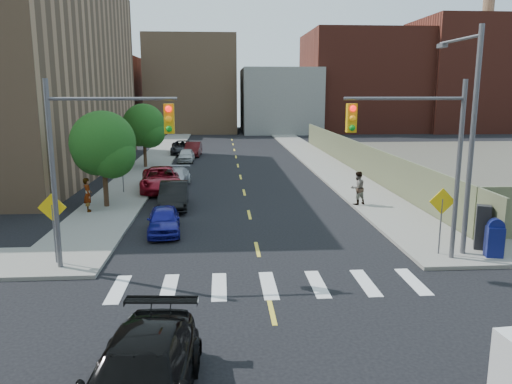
{
  "coord_description": "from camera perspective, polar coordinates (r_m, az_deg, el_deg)",
  "views": [
    {
      "loc": [
        -1.46,
        -12.1,
        6.58
      ],
      "look_at": [
        0.11,
        10.33,
        2.0
      ],
      "focal_mm": 35.0,
      "sensor_mm": 36.0,
      "label": 1
    }
  ],
  "objects": [
    {
      "name": "ground",
      "position": [
        13.85,
        2.66,
        -16.87
      ],
      "size": [
        160.0,
        160.0,
        0.0
      ],
      "primitive_type": "plane",
      "color": "black",
      "rests_on": "ground"
    },
    {
      "name": "sidewalk_nw",
      "position": [
        54.36,
        -10.64,
        4.44
      ],
      "size": [
        3.5,
        73.0,
        0.15
      ],
      "primitive_type": "cube",
      "color": "gray",
      "rests_on": "ground"
    },
    {
      "name": "sidewalk_ne",
      "position": [
        54.77,
        5.73,
        4.64
      ],
      "size": [
        3.5,
        73.0,
        0.15
      ],
      "primitive_type": "cube",
      "color": "gray",
      "rests_on": "ground"
    },
    {
      "name": "fence_north",
      "position": [
        41.94,
        11.36,
        3.99
      ],
      "size": [
        0.12,
        44.0,
        2.5
      ],
      "primitive_type": "cube",
      "color": "#656D4C",
      "rests_on": "ground"
    },
    {
      "name": "bg_bldg_west",
      "position": [
        84.63,
        -18.36,
        10.55
      ],
      "size": [
        14.0,
        18.0,
        12.0
      ],
      "primitive_type": "cube",
      "color": "#592319",
      "rests_on": "ground"
    },
    {
      "name": "bg_bldg_midwest",
      "position": [
        84.22,
        -7.25,
        12.05
      ],
      "size": [
        14.0,
        16.0,
        15.0
      ],
      "primitive_type": "cube",
      "color": "#8C6B4C",
      "rests_on": "ground"
    },
    {
      "name": "bg_bldg_center",
      "position": [
        82.66,
        2.62,
        10.41
      ],
      "size": [
        12.0,
        16.0,
        10.0
      ],
      "primitive_type": "cube",
      "color": "gray",
      "rests_on": "ground"
    },
    {
      "name": "bg_bldg_east",
      "position": [
        87.32,
        11.86,
        12.21
      ],
      "size": [
        18.0,
        18.0,
        16.0
      ],
      "primitive_type": "cube",
      "color": "#592319",
      "rests_on": "ground"
    },
    {
      "name": "bg_bldg_fareast",
      "position": [
        91.12,
        22.19,
        12.21
      ],
      "size": [
        14.0,
        16.0,
        18.0
      ],
      "primitive_type": "cube",
      "color": "#592319",
      "rests_on": "ground"
    },
    {
      "name": "smokestack",
      "position": [
        93.19,
        24.72,
        15.07
      ],
      "size": [
        1.8,
        1.8,
        28.0
      ],
      "primitive_type": "cylinder",
      "color": "#8C6B4C",
      "rests_on": "ground"
    },
    {
      "name": "signal_nw",
      "position": [
        18.77,
        -17.98,
        4.67
      ],
      "size": [
        4.59,
        0.3,
        7.0
      ],
      "color": "#59595E",
      "rests_on": "ground"
    },
    {
      "name": "signal_ne",
      "position": [
        19.68,
        18.33,
        4.94
      ],
      "size": [
        4.59,
        0.3,
        7.0
      ],
      "color": "#59595E",
      "rests_on": "ground"
    },
    {
      "name": "streetlight_ne",
      "position": [
        21.36,
        23.09,
        6.95
      ],
      "size": [
        0.25,
        3.7,
        9.0
      ],
      "color": "#59595E",
      "rests_on": "ground"
    },
    {
      "name": "warn_sign_nw",
      "position": [
        20.18,
        -22.21,
        -2.5
      ],
      "size": [
        1.06,
        0.06,
        2.83
      ],
      "color": "#59595E",
      "rests_on": "ground"
    },
    {
      "name": "warn_sign_ne",
      "position": [
        21.02,
        20.46,
        -1.83
      ],
      "size": [
        1.06,
        0.06,
        2.83
      ],
      "color": "#59595E",
      "rests_on": "ground"
    },
    {
      "name": "warn_sign_midwest",
      "position": [
        33.04,
        -15.04,
        3.14
      ],
      "size": [
        1.06,
        0.06,
        2.83
      ],
      "color": "#59595E",
      "rests_on": "ground"
    },
    {
      "name": "tree_west_near",
      "position": [
        29.06,
        -17.05,
        4.88
      ],
      "size": [
        3.66,
        3.64,
        5.52
      ],
      "color": "#332114",
      "rests_on": "ground"
    },
    {
      "name": "tree_west_far",
      "position": [
        43.75,
        -12.69,
        7.17
      ],
      "size": [
        3.66,
        3.64,
        5.52
      ],
      "color": "#332114",
      "rests_on": "ground"
    },
    {
      "name": "parked_car_blue",
      "position": [
        23.78,
        -10.5,
        -3.18
      ],
      "size": [
        1.81,
        3.8,
        1.25
      ],
      "primitive_type": "imported",
      "rotation": [
        0.0,
        0.0,
        0.09
      ],
      "color": "navy",
      "rests_on": "ground"
    },
    {
      "name": "parked_car_black",
      "position": [
        28.79,
        -9.37,
        -0.35
      ],
      "size": [
        1.75,
        4.53,
        1.47
      ],
      "primitive_type": "imported",
      "rotation": [
        0.0,
        0.0,
        0.04
      ],
      "color": "black",
      "rests_on": "ground"
    },
    {
      "name": "parked_car_red",
      "position": [
        33.84,
        -10.8,
        1.45
      ],
      "size": [
        3.18,
        5.9,
        1.57
      ],
      "primitive_type": "imported",
      "rotation": [
        0.0,
        0.0,
        0.1
      ],
      "color": "maroon",
      "rests_on": "ground"
    },
    {
      "name": "parked_car_silver",
      "position": [
        35.06,
        -9.23,
        1.62
      ],
      "size": [
        2.17,
        4.57,
        1.29
      ],
      "primitive_type": "imported",
      "rotation": [
        0.0,
        0.0,
        -0.08
      ],
      "color": "#B4B6BC",
      "rests_on": "ground"
    },
    {
      "name": "parked_car_white",
      "position": [
        47.32,
        -7.99,
        4.17
      ],
      "size": [
        1.49,
        3.66,
        1.24
      ],
      "primitive_type": "imported",
      "rotation": [
        0.0,
        0.0,
        -0.01
      ],
      "color": "silver",
      "rests_on": "ground"
    },
    {
      "name": "parked_car_maroon",
      "position": [
        51.6,
        -7.2,
        4.89
      ],
      "size": [
        1.74,
        4.38,
        1.42
      ],
      "primitive_type": "imported",
      "rotation": [
        0.0,
        0.0,
        -0.06
      ],
      "color": "#430D0F",
      "rests_on": "ground"
    },
    {
      "name": "parked_car_grey",
      "position": [
        52.85,
        -8.39,
        5.03
      ],
      "size": [
        2.69,
        5.34,
        1.45
      ],
      "primitive_type": "imported",
      "rotation": [
        0.0,
        0.0,
        0.06
      ],
      "color": "black",
      "rests_on": "ground"
    },
    {
      "name": "black_sedan",
      "position": [
        11.13,
        -13.21,
        -20.26
      ],
      "size": [
        2.57,
        5.49,
        1.55
      ],
      "primitive_type": "imported",
      "rotation": [
        0.0,
        0.0,
        -0.08
      ],
      "color": "black",
      "rests_on": "ground"
    },
    {
      "name": "mailbox",
      "position": [
        21.76,
        25.61,
        -4.79
      ],
      "size": [
        0.71,
        0.6,
        1.55
      ],
      "rotation": [
        0.0,
        0.0,
        -0.19
      ],
      "color": "navy",
      "rests_on": "sidewalk_ne"
    },
    {
      "name": "payphone",
      "position": [
        22.52,
        24.46,
        -3.7
      ],
      "size": [
        0.68,
        0.63,
        1.85
      ],
      "primitive_type": "cube",
      "rotation": [
        0.0,
        0.0,
        -0.41
      ],
      "color": "black",
      "rests_on": "sidewalk_ne"
    },
    {
      "name": "pedestrian_west",
      "position": [
        28.37,
        -18.67,
        -0.3
      ],
      "size": [
        0.63,
        0.78,
        1.84
      ],
      "primitive_type": "imported",
      "rotation": [
        0.0,
        0.0,
        1.89
      ],
      "color": "gray",
      "rests_on": "sidewalk_nw"
    },
    {
      "name": "pedestrian_east",
      "position": [
        29.12,
        11.54,
        0.45
      ],
      "size": [
        1.14,
        1.03,
        1.91
      ],
      "primitive_type": "imported",
      "rotation": [
        0.0,
        0.0,
        3.54
      ],
      "color": "gray",
      "rests_on": "sidewalk_ne"
    }
  ]
}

